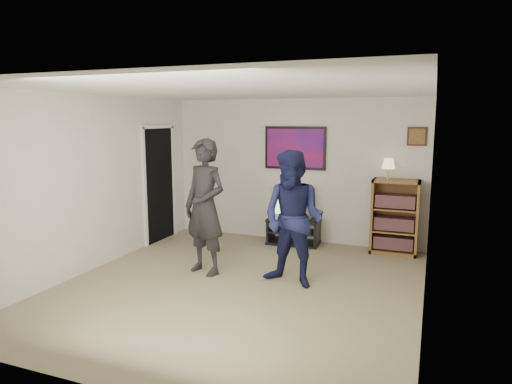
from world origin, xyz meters
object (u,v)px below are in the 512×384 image
Objects in this scene: bookshelf at (395,217)px; crt_television at (292,203)px; media_stand at (294,231)px; person_short at (293,219)px; person_tall at (205,207)px.

crt_television is at bearing -178.33° from bookshelf.
crt_television reaches higher than media_stand.
crt_television is 0.36× the size of person_short.
bookshelf is at bearing -1.59° from media_stand.
bookshelf is at bearing 71.82° from person_short.
media_stand is 2.10m from person_short.
person_tall is (-0.73, -1.90, 0.72)m from media_stand.
bookshelf is 3.11m from person_tall.
media_stand is 1.43× the size of crt_television.
media_stand is 2.16m from person_tall.
person_tall is at bearing -110.54° from crt_television.
media_stand is 0.50m from crt_television.
bookshelf is at bearing 56.13° from person_tall.
person_tall reaches higher than bookshelf.
person_short is (-1.11, -1.96, 0.28)m from bookshelf.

